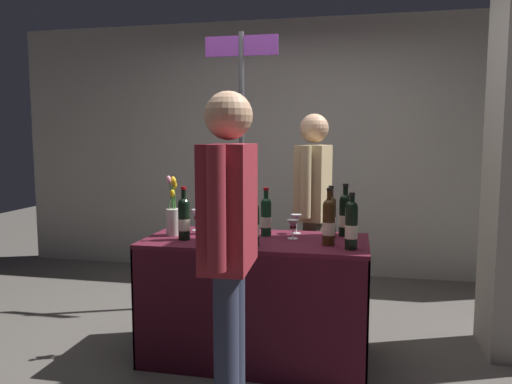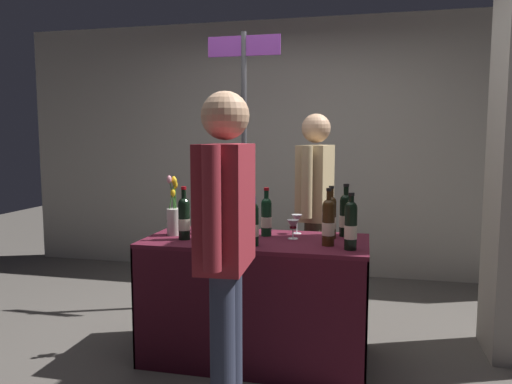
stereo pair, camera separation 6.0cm
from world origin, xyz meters
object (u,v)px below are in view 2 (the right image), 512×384
tasting_table (256,278)px  vendor_presenter (315,199)px  featured_wine_bottle (216,211)px  display_bottle_0 (328,222)px  wine_glass_near_taster (297,220)px  taster_foreground_right (226,232)px  booth_signpost (244,139)px  wine_glass_mid (293,225)px  wine_glass_near_vendor (198,215)px  flower_vase (174,215)px

tasting_table → vendor_presenter: bearing=68.6°
featured_wine_bottle → display_bottle_0: (0.76, -0.21, -0.01)m
featured_wine_bottle → wine_glass_near_taster: (0.53, 0.11, -0.05)m
taster_foreground_right → booth_signpost: size_ratio=0.72×
wine_glass_near_taster → wine_glass_mid: bearing=-90.0°
tasting_table → featured_wine_bottle: bearing=157.9°
featured_wine_bottle → booth_signpost: size_ratio=0.16×
wine_glass_near_taster → booth_signpost: 1.10m
wine_glass_near_vendor → vendor_presenter: bearing=36.4°
display_bottle_0 → booth_signpost: (-0.79, 1.09, 0.49)m
featured_wine_bottle → booth_signpost: booth_signpost is taller
taster_foreground_right → booth_signpost: (-0.37, 1.80, 0.44)m
wine_glass_near_taster → display_bottle_0: bearing=-53.8°
flower_vase → taster_foreground_right: taster_foreground_right is taller
wine_glass_mid → flower_vase: bearing=-176.6°
vendor_presenter → booth_signpost: booth_signpost is taller
tasting_table → wine_glass_mid: size_ratio=11.57×
tasting_table → display_bottle_0: size_ratio=4.08×
wine_glass_mid → booth_signpost: bearing=120.6°
featured_wine_bottle → wine_glass_near_vendor: featured_wine_bottle is taller
wine_glass_near_vendor → booth_signpost: bearing=81.0°
wine_glass_mid → wine_glass_near_taster: wine_glass_near_taster is taller
wine_glass_near_taster → tasting_table: bearing=-135.1°
booth_signpost → wine_glass_near_vendor: bearing=-99.0°
booth_signpost → featured_wine_bottle: bearing=-87.9°
tasting_table → taster_foreground_right: bearing=-87.5°
tasting_table → wine_glass_near_taster: (0.23, 0.23, 0.35)m
wine_glass_near_vendor → featured_wine_bottle: bearing=-24.5°
vendor_presenter → tasting_table: bearing=-12.6°
featured_wine_bottle → wine_glass_mid: bearing=-7.3°
wine_glass_near_taster → booth_signpost: size_ratio=0.06×
wine_glass_near_vendor → taster_foreground_right: (0.50, -0.99, 0.09)m
wine_glass_near_vendor → booth_signpost: (0.13, 0.81, 0.53)m
tasting_table → booth_signpost: (-0.33, 1.00, 0.89)m
taster_foreground_right → tasting_table: bearing=-0.4°
wine_glass_near_vendor → vendor_presenter: size_ratio=0.09×
tasting_table → vendor_presenter: (0.29, 0.75, 0.43)m
wine_glass_mid → taster_foreground_right: size_ratio=0.07×
vendor_presenter → display_bottle_0: bearing=20.0°
display_bottle_0 → wine_glass_near_taster: (-0.23, 0.32, -0.05)m
flower_vase → vendor_presenter: vendor_presenter is taller
display_bottle_0 → booth_signpost: size_ratio=0.15×
featured_wine_bottle → booth_signpost: 1.01m
flower_vase → wine_glass_mid: bearing=3.4°
flower_vase → booth_signpost: size_ratio=0.17×
booth_signpost → tasting_table: bearing=-71.7°
wine_glass_near_taster → flower_vase: flower_vase is taller
featured_wine_bottle → flower_vase: (-0.26, -0.11, -0.02)m
taster_foreground_right → booth_signpost: booth_signpost is taller
tasting_table → wine_glass_near_vendor: wine_glass_near_vendor is taller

